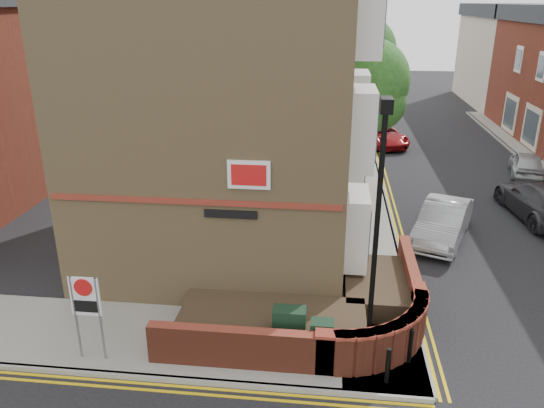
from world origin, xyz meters
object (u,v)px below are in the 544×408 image
Objects in this scene: lamppost at (376,238)px; utility_cabinet_large at (289,330)px; zone_sign at (86,303)px; silver_car_near at (443,222)px.

utility_cabinet_large is at bearing 176.99° from lamppost.
zone_sign is (-6.60, -0.70, -1.70)m from lamppost.
utility_cabinet_large is 4.86m from zone_sign.
zone_sign is (-4.70, -0.80, 0.92)m from utility_cabinet_large.
lamppost is 2.86× the size of zone_sign.
lamppost is at bearing -91.60° from silver_car_near.
lamppost is 8.54m from silver_car_near.
zone_sign is at bearing -170.31° from utility_cabinet_large.
lamppost is 6.85m from zone_sign.
utility_cabinet_large is 8.94m from silver_car_near.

